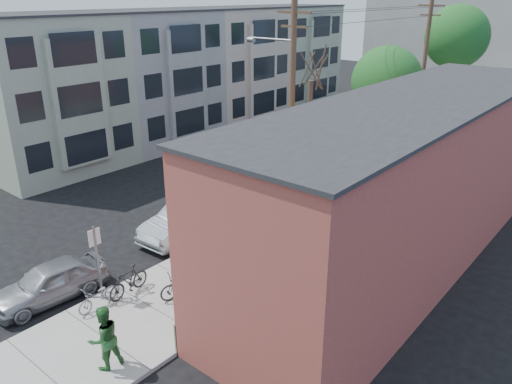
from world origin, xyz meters
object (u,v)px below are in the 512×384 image
Objects in this scene: tree_leafy_far at (457,37)px; cyclist at (184,274)px; parked_bike_b at (98,296)px; car_4 at (385,131)px; car_1 at (188,218)px; utility_pole_near at (291,101)px; car_3 at (345,150)px; bus at (374,107)px; sign_post at (97,256)px; tree_bare at (308,143)px; parking_meter_far at (301,181)px; patio_chair_a at (230,289)px; car_0 at (50,282)px; patio_chair_b at (200,308)px; patron_grey at (227,280)px; tree_leafy_mid at (387,82)px; patron_green at (104,338)px; parking_meter_near at (230,215)px; car_2 at (293,173)px; parked_bike_a at (128,281)px.

tree_leafy_far is 5.31× the size of cyclist.
tree_leafy_far reaches higher than parked_bike_b.
parked_bike_b is at bearing -90.05° from car_4.
utility_pole_near is at bearing 70.47° from car_1.
bus is (-3.42, 10.45, 0.57)m from car_3.
sign_post is 0.30× the size of tree_leafy_far.
tree_bare reaches higher than bus.
patio_chair_a is at bearing -69.12° from parking_meter_far.
car_0 is (-1.92, -0.67, 0.12)m from parked_bike_b.
bus reaches higher than car_0.
patron_grey reaches higher than patio_chair_b.
patron_grey is (2.94, -17.31, -4.31)m from tree_leafy_mid.
patio_chair_a and patio_chair_b have the same top height.
tree_leafy_far reaches higher than car_1.
bus is (-3.42, 30.81, 0.63)m from car_0.
bus is (-4.97, 29.77, -0.51)m from sign_post.
patron_green reaches higher than patio_chair_a.
parking_meter_near is 0.24× the size of car_2.
car_2 is (-2.00, 1.59, -2.47)m from tree_bare.
cyclist is at bearing 43.96° from car_0.
utility_pole_near is 9.18m from tree_leafy_mid.
patio_chair_b is 3.61m from parked_bike_b.
patio_chair_b is 1.58m from cyclist.
cyclist is at bearing 47.71° from parked_bike_b.
parking_meter_near is 0.77× the size of parked_bike_b.
parked_bike_a is (-1.61, -1.20, -0.34)m from cyclist.
car_2 reaches higher than car_0.
parking_meter_far is at bearing -159.67° from patron_green.
sign_post is at bearing -161.58° from patio_chair_b.
parking_meter_near is 6.02m from parked_bike_a.
tree_leafy_far is 29.36m from patio_chair_a.
car_3 is (-5.07, 17.94, 0.16)m from patio_chair_b.
tree_leafy_far is at bearing 89.18° from sign_post.
parking_meter_far is at bearing -41.73° from car_2.
bus is at bearing 103.77° from patio_chair_b.
car_3 is (-3.68, 17.33, -0.28)m from cyclist.
patio_chair_a is (3.61, -9.47, -0.39)m from parking_meter_far.
parking_meter_far is 1.41× the size of patio_chair_a.
parking_meter_near is at bearing -92.35° from tree_leafy_mid.
utility_pole_near is 13.02m from car_0.
car_1 is at bearing 94.50° from car_0.
utility_pole_near reaches higher than parked_bike_a.
patron_grey is at bearing 29.72° from parked_bike_a.
patron_grey is 0.85× the size of parked_bike_a.
car_3 is 1.07× the size of car_4.
car_1 reaches higher than parking_meter_far.
sign_post is 1.88× the size of patron_grey.
car_0 is (-2.00, -13.04, -2.53)m from tree_bare.
patron_grey is 22.70m from car_4.
patron_green is 0.40× the size of car_1.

